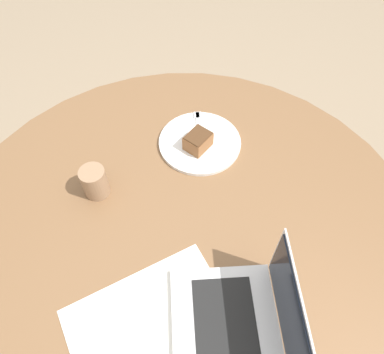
% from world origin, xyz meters
% --- Properties ---
extents(ground_plane, '(12.00, 12.00, 0.00)m').
position_xyz_m(ground_plane, '(0.00, 0.00, 0.00)').
color(ground_plane, gray).
extents(dining_table, '(1.36, 1.36, 0.72)m').
position_xyz_m(dining_table, '(0.00, 0.00, 0.62)').
color(dining_table, brown).
rests_on(dining_table, ground_plane).
extents(paper_document, '(0.46, 0.40, 0.00)m').
position_xyz_m(paper_document, '(0.23, 0.10, 0.72)').
color(paper_document, white).
rests_on(paper_document, dining_table).
extents(plate, '(0.26, 0.26, 0.01)m').
position_xyz_m(plate, '(-0.28, -0.17, 0.73)').
color(plate, white).
rests_on(plate, dining_table).
extents(cake_slice, '(0.08, 0.07, 0.05)m').
position_xyz_m(cake_slice, '(-0.26, -0.16, 0.76)').
color(cake_slice, brown).
rests_on(cake_slice, plate).
extents(fork, '(0.14, 0.13, 0.00)m').
position_xyz_m(fork, '(-0.33, -0.21, 0.74)').
color(fork, silver).
rests_on(fork, plate).
extents(coffee_glass, '(0.07, 0.07, 0.10)m').
position_xyz_m(coffee_glass, '(0.05, -0.28, 0.77)').
color(coffee_glass, '#997556').
rests_on(coffee_glass, dining_table).
extents(laptop, '(0.41, 0.41, 0.21)m').
position_xyz_m(laptop, '(0.12, 0.27, 0.76)').
color(laptop, silver).
rests_on(laptop, dining_table).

